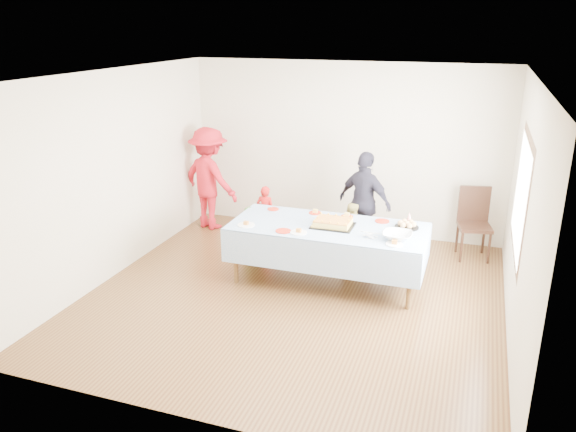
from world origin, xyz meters
The scene contains 22 objects.
ground centered at (0.00, 0.00, 0.00)m, with size 5.00×5.00×0.00m, color #4E2C16.
room_walls centered at (0.05, 0.00, 1.77)m, with size 5.04×5.04×2.72m.
party_table centered at (0.27, 0.52, 0.72)m, with size 2.50×1.10×0.78m.
birthday_cake centered at (0.33, 0.53, 0.82)m, with size 0.53×0.41×0.09m.
rolls_tray centered at (1.24, 0.78, 0.82)m, with size 0.31×0.31×0.09m.
punch_bowl centered at (1.18, 0.34, 0.82)m, with size 0.36×0.36×0.09m, color silver.
party_hat centered at (1.24, 0.92, 0.86)m, with size 0.10×0.10×0.16m, color silver.
fork_pile centered at (0.84, 0.30, 0.81)m, with size 0.24×0.18×0.07m, color white, non-canonical shape.
plate_red_far_a centered at (-0.62, 0.92, 0.79)m, with size 0.16×0.16×0.01m, color red.
plate_red_far_b centered at (-0.02, 0.95, 0.79)m, with size 0.18×0.18×0.01m, color red.
plate_red_far_c centered at (0.42, 0.94, 0.79)m, with size 0.16×0.16×0.01m, color red.
plate_red_far_d centered at (0.90, 0.91, 0.79)m, with size 0.19×0.19×0.01m, color red.
plate_red_near centered at (-0.20, 0.15, 0.79)m, with size 0.20×0.20×0.01m, color red.
plate_white_left centered at (-0.73, 0.20, 0.79)m, with size 0.22×0.22×0.01m, color white.
plate_white_mid centered at (0.00, 0.16, 0.79)m, with size 0.21×0.21×0.01m, color white.
plate_white_right centered at (1.18, 0.16, 0.79)m, with size 0.21×0.21×0.01m, color white.
dining_chair centered at (2.04, 2.05, 0.57)m, with size 0.53×0.53×1.02m.
toddler_left centered at (-1.07, 1.76, 0.42)m, with size 0.31×0.20×0.85m, color red.
toddler_mid centered at (-0.96, 0.90, 0.39)m, with size 0.38×0.25×0.78m, color #407226.
toddler_right centered at (0.38, 1.42, 0.41)m, with size 0.40×0.31×0.83m, color tan.
adult_left centered at (-2.10, 1.91, 0.84)m, with size 1.08×0.62×1.67m, color red.
adult_right centered at (0.51, 1.72, 0.75)m, with size 0.88×0.37×1.51m, color #292736.
Camera 1 is at (1.97, -6.02, 3.26)m, focal length 35.00 mm.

